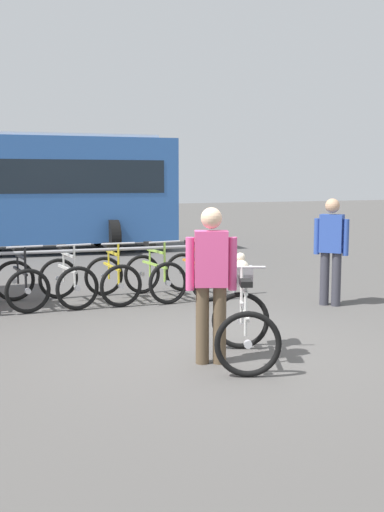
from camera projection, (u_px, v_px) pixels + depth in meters
The scene contains 10 objects.
ground_plane at pixel (210, 349), 7.02m from camera, with size 80.00×80.00×0.00m, color #514F4C.
bike_rack_rail at pixel (98, 260), 9.46m from camera, with size 4.59×0.47×0.88m.
racked_bike_black at pixel (21, 283), 9.29m from camera, with size 0.71×1.15×0.98m.
racked_bike_white at pixel (67, 281), 9.52m from camera, with size 0.72×1.13×0.97m.
racked_bike_yellow at pixel (112, 278), 9.75m from camera, with size 0.69×1.14×0.98m.
racked_bike_lime at pixel (155, 276), 9.98m from camera, with size 0.72×1.15×0.98m.
racked_bike_orange at pixel (195, 274), 10.20m from camera, with size 0.69×1.13×0.98m.
featured_bicycle at pixel (243, 314), 6.60m from camera, with size 1.05×1.26×1.09m.
person_with_featured_bike at pixel (211, 278), 6.37m from camera, with size 0.49×0.32×1.64m.
pedestrian_with_backpack at pixel (332, 245), 9.37m from camera, with size 0.46×0.47×1.64m.
Camera 1 is at (-3.00, -6.14, 1.92)m, focal length 43.21 mm.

